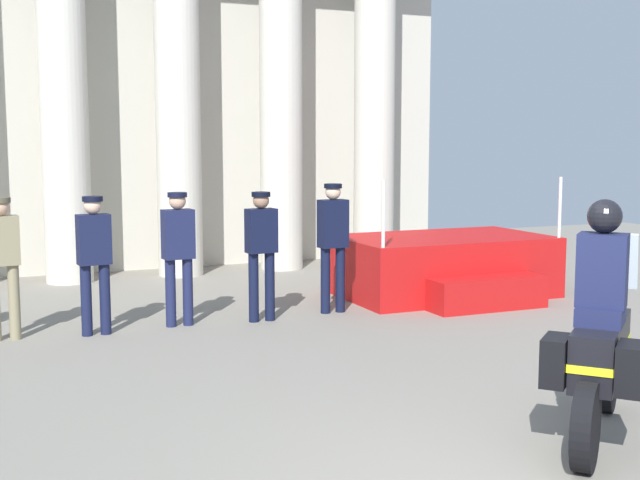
# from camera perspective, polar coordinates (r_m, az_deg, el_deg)

# --- Properties ---
(colonnade_backdrop) EXTENTS (10.81, 1.61, 6.96)m
(colonnade_backdrop) POSITION_cam_1_polar(r_m,az_deg,el_deg) (15.13, -10.12, 11.77)
(colonnade_backdrop) COLOR beige
(colonnade_backdrop) RESTS_ON ground_plane
(reviewing_stand) EXTENTS (3.08, 2.35, 1.79)m
(reviewing_stand) POSITION_cam_1_polar(r_m,az_deg,el_deg) (12.74, 8.55, -1.84)
(reviewing_stand) COLOR #B71414
(reviewing_stand) RESTS_ON ground_plane
(officer_in_row_1) EXTENTS (0.40, 0.25, 1.68)m
(officer_in_row_1) POSITION_cam_1_polar(r_m,az_deg,el_deg) (10.41, -20.77, -1.05)
(officer_in_row_1) COLOR #847A5B
(officer_in_row_1) RESTS_ON ground_plane
(officer_in_row_2) EXTENTS (0.40, 0.25, 1.67)m
(officer_in_row_2) POSITION_cam_1_polar(r_m,az_deg,el_deg) (10.36, -15.08, -0.90)
(officer_in_row_2) COLOR #141938
(officer_in_row_2) RESTS_ON ground_plane
(officer_in_row_3) EXTENTS (0.40, 0.25, 1.69)m
(officer_in_row_3) POSITION_cam_1_polar(r_m,az_deg,el_deg) (10.64, -9.60, -0.51)
(officer_in_row_3) COLOR #191E42
(officer_in_row_3) RESTS_ON ground_plane
(officer_in_row_4) EXTENTS (0.40, 0.25, 1.68)m
(officer_in_row_4) POSITION_cam_1_polar(r_m,az_deg,el_deg) (10.79, -4.00, -0.35)
(officer_in_row_4) COLOR black
(officer_in_row_4) RESTS_ON ground_plane
(officer_in_row_5) EXTENTS (0.40, 0.25, 1.75)m
(officer_in_row_5) POSITION_cam_1_polar(r_m,az_deg,el_deg) (11.30, 0.88, 0.21)
(officer_in_row_5) COLOR black
(officer_in_row_5) RESTS_ON ground_plane
(motorcycle_with_rider) EXTENTS (1.64, 1.48, 1.90)m
(motorcycle_with_rider) POSITION_cam_1_polar(r_m,az_deg,el_deg) (6.88, 18.48, -6.55)
(motorcycle_with_rider) COLOR black
(motorcycle_with_rider) RESTS_ON ground_plane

